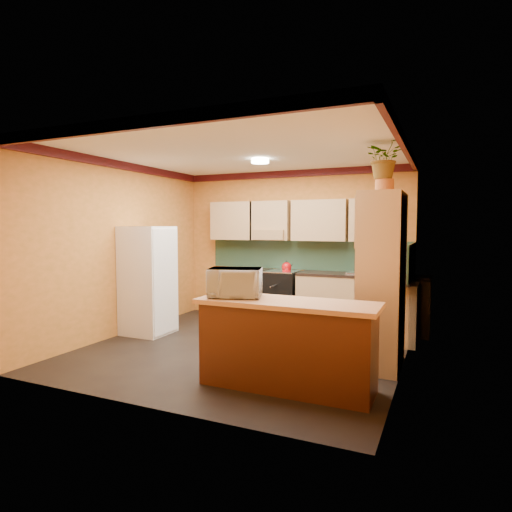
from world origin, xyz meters
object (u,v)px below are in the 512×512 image
Objects in this scene: stove at (282,296)px; microwave at (235,283)px; base_cabinets_back at (316,300)px; fridge at (148,280)px; pantry at (382,281)px; breakfast_bar at (287,347)px.

microwave is (0.54, -2.91, 0.63)m from stove.
base_cabinets_back is at bearing 0.00° from stove.
fridge is 0.81× the size of pantry.
base_cabinets_back is 4.01× the size of stove.
breakfast_bar is (0.51, -2.91, 0.00)m from base_cabinets_back.
microwave is at bearing 180.00° from breakfast_bar.
fridge is at bearing -144.57° from base_cabinets_back.
base_cabinets_back is at bearing 70.32° from microwave.
breakfast_bar is at bearing -68.66° from stove.
base_cabinets_back is 0.63m from stove.
pantry reaches higher than base_cabinets_back.
pantry is 1.52m from breakfast_bar.
microwave is (2.19, -1.29, 0.24)m from fridge.
pantry is (3.60, -0.16, 0.20)m from fridge.
stove is 3.13m from breakfast_bar.
stove is at bearing 44.41° from fridge.
microwave is (-0.60, 0.00, 0.65)m from breakfast_bar.
fridge is at bearing -135.59° from stove.
fridge is 2.56m from microwave.
base_cabinets_back is at bearing 100.00° from breakfast_bar.
pantry is 3.71× the size of microwave.
fridge reaches higher than stove.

